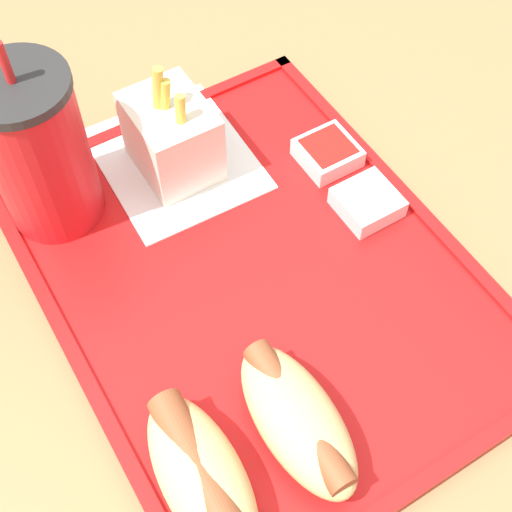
% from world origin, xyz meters
% --- Properties ---
extents(dining_table, '(1.08, 1.00, 0.73)m').
position_xyz_m(dining_table, '(0.00, 0.00, 0.37)').
color(dining_table, olive).
rests_on(dining_table, ground_plane).
extents(food_tray, '(0.43, 0.33, 0.01)m').
position_xyz_m(food_tray, '(0.02, -0.04, 0.74)').
color(food_tray, red).
rests_on(food_tray, dining_table).
extents(paper_napkin, '(0.16, 0.14, 0.00)m').
position_xyz_m(paper_napkin, '(0.17, -0.04, 0.74)').
color(paper_napkin, white).
rests_on(paper_napkin, food_tray).
extents(soda_cup, '(0.09, 0.09, 0.19)m').
position_xyz_m(soda_cup, '(0.17, 0.07, 0.82)').
color(soda_cup, red).
rests_on(soda_cup, food_tray).
extents(hot_dog_far, '(0.13, 0.06, 0.05)m').
position_xyz_m(hot_dog_far, '(-0.11, 0.08, 0.77)').
color(hot_dog_far, '#DBB270').
rests_on(hot_dog_far, food_tray).
extents(hot_dog_near, '(0.13, 0.06, 0.05)m').
position_xyz_m(hot_dog_near, '(-0.11, 0.01, 0.77)').
color(hot_dog_near, '#DBB270').
rests_on(hot_dog_near, food_tray).
extents(fries_carton, '(0.08, 0.07, 0.12)m').
position_xyz_m(fries_carton, '(0.16, -0.04, 0.78)').
color(fries_carton, silver).
rests_on(fries_carton, food_tray).
extents(sauce_cup_mayo, '(0.05, 0.05, 0.02)m').
position_xyz_m(sauce_cup_mayo, '(0.03, -0.16, 0.75)').
color(sauce_cup_mayo, silver).
rests_on(sauce_cup_mayo, food_tray).
extents(sauce_cup_ketchup, '(0.05, 0.05, 0.02)m').
position_xyz_m(sauce_cup_ketchup, '(0.09, -0.16, 0.75)').
color(sauce_cup_ketchup, silver).
rests_on(sauce_cup_ketchup, food_tray).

